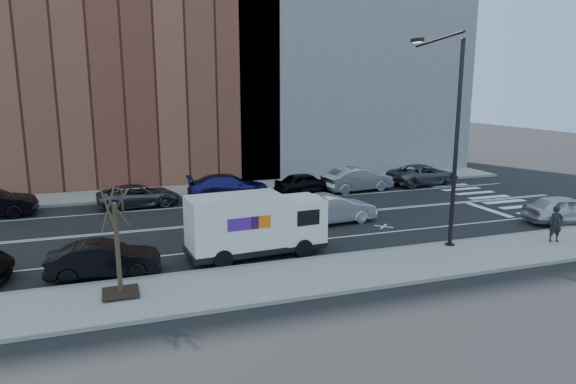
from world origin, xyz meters
TOP-DOWN VIEW (x-y plane):
  - ground at (0.00, 0.00)m, footprint 120.00×120.00m
  - sidewalk_near at (0.00, -8.80)m, footprint 44.00×3.60m
  - sidewalk_far at (0.00, 8.80)m, footprint 44.00×3.60m
  - curb_near at (0.00, -7.00)m, footprint 44.00×0.25m
  - curb_far at (0.00, 7.00)m, footprint 44.00×0.25m
  - crosswalk at (16.00, 0.00)m, footprint 3.00×14.00m
  - road_markings at (0.00, 0.00)m, footprint 40.00×8.60m
  - bldg_brick at (-8.00, 15.60)m, footprint 26.00×10.00m
  - bldg_concrete at (12.00, 15.60)m, footprint 20.00×10.00m
  - streetlight at (7.00, -6.91)m, footprint 0.44×4.02m
  - street_tree at (-7.00, -8.40)m, footprint 1.20×1.20m
  - fedex_van at (-1.48, -5.60)m, footprint 5.99×2.43m
  - far_parked_c at (-5.60, 5.46)m, footprint 4.96×2.61m
  - far_parked_d at (-0.00, 6.05)m, footprint 5.39×2.50m
  - far_parked_e at (5.17, 5.66)m, footprint 4.33×2.07m
  - far_parked_f at (8.80, 5.31)m, footprint 5.18×2.40m
  - far_parked_g at (14.40, 5.83)m, footprint 5.54×2.94m
  - driving_sedan at (3.78, -1.81)m, footprint 4.78×2.08m
  - near_parked_rear_a at (-7.50, -6.03)m, footprint 4.20×1.69m
  - near_parked_front at (15.34, -5.74)m, footprint 4.47×2.22m
  - pedestrian at (11.80, -8.54)m, footprint 0.69×0.55m

SIDE VIEW (x-z plane):
  - ground at x=0.00m, z-range 0.00..0.00m
  - crosswalk at x=16.00m, z-range 0.00..0.01m
  - road_markings at x=0.00m, z-range 0.00..0.01m
  - sidewalk_near at x=0.00m, z-range 0.00..0.15m
  - sidewalk_far at x=0.00m, z-range 0.00..0.15m
  - curb_near at x=0.00m, z-range 0.00..0.17m
  - curb_far at x=0.00m, z-range 0.00..0.17m
  - far_parked_c at x=-5.60m, z-range 0.00..1.33m
  - near_parked_rear_a at x=-7.50m, z-range 0.00..1.36m
  - far_parked_e at x=5.17m, z-range 0.00..1.43m
  - near_parked_front at x=15.34m, z-range 0.00..1.47m
  - far_parked_g at x=14.40m, z-range 0.00..1.48m
  - far_parked_d at x=0.00m, z-range 0.00..1.52m
  - driving_sedan at x=3.78m, z-range 0.00..1.53m
  - far_parked_f at x=8.80m, z-range 0.00..1.64m
  - pedestrian at x=11.80m, z-range 0.15..1.80m
  - fedex_van at x=-1.48m, z-range 0.07..2.74m
  - street_tree at x=-7.00m, z-range -0.42..3.33m
  - streetlight at x=7.00m, z-range 0.41..9.75m
  - bldg_brick at x=-8.00m, z-range 0.00..22.00m
  - bldg_concrete at x=12.00m, z-range 0.00..26.00m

